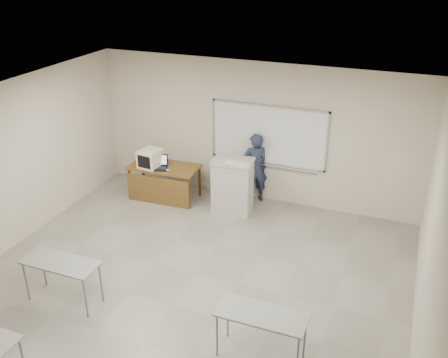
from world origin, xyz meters
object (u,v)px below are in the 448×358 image
at_px(crt_monitor, 150,158).
at_px(presenter, 255,168).
at_px(podium, 233,186).
at_px(mouse, 168,170).
at_px(whiteboard, 268,136).
at_px(keyboard, 238,163).
at_px(laptop, 160,165).
at_px(instructor_desk, 162,176).

xyz_separation_m(crt_monitor, presenter, (2.12, 0.71, -0.17)).
xyz_separation_m(podium, mouse, (-1.40, -0.16, 0.19)).
relative_size(whiteboard, keyboard, 5.17).
relative_size(laptop, keyboard, 0.75).
xyz_separation_m(instructor_desk, crt_monitor, (-0.25, -0.01, 0.39)).
xyz_separation_m(mouse, presenter, (1.67, 0.79, 0.00)).
distance_m(instructor_desk, presenter, 2.01).
relative_size(podium, crt_monitor, 2.46).
bearing_deg(mouse, laptop, -179.31).
bearing_deg(crt_monitor, whiteboard, 26.91).
bearing_deg(keyboard, whiteboard, 79.37).
bearing_deg(keyboard, presenter, 92.02).
bearing_deg(keyboard, podium, 152.22).
height_order(podium, keyboard, keyboard).
relative_size(podium, mouse, 11.10).
distance_m(crt_monitor, laptop, 0.26).
distance_m(crt_monitor, mouse, 0.49).
relative_size(laptop, presenter, 0.23).
bearing_deg(whiteboard, podium, -123.07).
bearing_deg(podium, mouse, -179.43).
bearing_deg(crt_monitor, presenter, 25.63).
bearing_deg(presenter, laptop, -13.33).
height_order(instructor_desk, podium, podium).
distance_m(mouse, presenter, 1.84).
bearing_deg(instructor_desk, mouse, -26.35).
xyz_separation_m(instructor_desk, podium, (1.60, 0.07, 0.02)).
distance_m(instructor_desk, laptop, 0.26).
distance_m(whiteboard, crt_monitor, 2.56).
xyz_separation_m(whiteboard, mouse, (-1.90, -0.92, -0.71)).
height_order(whiteboard, keyboard, whiteboard).
height_order(mouse, keyboard, keyboard).
bearing_deg(laptop, instructor_desk, -1.90).
bearing_deg(laptop, mouse, -39.52).
bearing_deg(crt_monitor, mouse, -2.46).
distance_m(instructor_desk, podium, 1.60).
height_order(crt_monitor, keyboard, keyboard).
relative_size(mouse, presenter, 0.07).
relative_size(podium, laptop, 3.21).
height_order(laptop, mouse, laptop).
relative_size(instructor_desk, podium, 1.30).
xyz_separation_m(laptop, mouse, (0.23, -0.08, -0.04)).
distance_m(crt_monitor, keyboard, 2.01).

